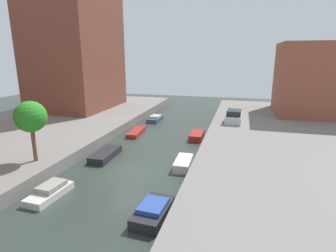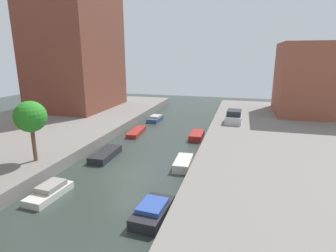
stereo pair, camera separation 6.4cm
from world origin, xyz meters
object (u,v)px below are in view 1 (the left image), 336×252
Objects in this scene: low_block_right at (316,79)px; moored_boat_right_3 at (183,163)px; street_tree_2 at (31,117)px; apartment_tower_far at (75,38)px; parked_car at (234,117)px; moored_boat_left_5 at (155,119)px; moored_boat_right_2 at (153,211)px; moored_boat_right_4 at (197,136)px; moored_boat_left_4 at (136,132)px; moored_boat_left_3 at (105,154)px; moored_boat_left_2 at (50,192)px.

low_block_right reaches higher than moored_boat_right_3.
apartment_tower_far is at bearing 113.96° from street_tree_2.
apartment_tower_far is 5.04× the size of parked_car.
moored_boat_left_5 is 23.50m from moored_boat_right_2.
moored_boat_left_5 is at bearing 135.94° from moored_boat_right_4.
moored_boat_left_3 is at bearing -89.02° from moored_boat_left_4.
moored_boat_right_2 is at bearing -91.17° from moored_boat_right_3.
street_tree_2 reaches higher than moored_boat_left_5.
moored_boat_left_2 is (-10.94, -19.87, -1.30)m from parked_car.
moored_boat_left_4 is at bearing 73.76° from street_tree_2.
apartment_tower_far is 2.06× the size of low_block_right.
moored_boat_left_4 is at bearing 90.98° from moored_boat_left_3.
moored_boat_left_3 is at bearing 49.27° from street_tree_2.
parked_car is 1.05× the size of moored_boat_left_3.
moored_boat_left_4 is at bearing 114.62° from moored_boat_right_2.
moored_boat_left_3 is 1.28× the size of moored_boat_right_3.
moored_boat_left_4 is at bearing -33.77° from apartment_tower_far.
moored_boat_right_3 is (-3.55, -12.90, -1.29)m from parked_car.
moored_boat_right_4 is (-14.15, -12.73, -5.45)m from low_block_right.
moored_boat_right_2 is at bearing -18.11° from street_tree_2.
moored_boat_right_2 is (19.90, -24.17, -11.03)m from apartment_tower_far.
apartment_tower_far is 28.33m from moored_boat_right_3.
street_tree_2 is 1.52× the size of moored_boat_right_3.
moored_boat_right_2 is (7.24, -0.53, 0.06)m from moored_boat_left_2.
low_block_right is (34.00, 4.23, -5.63)m from apartment_tower_far.
parked_car is at bearing -9.07° from apartment_tower_far.
low_block_right is at bearing 15.78° from moored_boat_left_5.
moored_boat_right_2 reaches higher than moored_boat_left_2.
street_tree_2 is at bearing 139.42° from moored_boat_left_2.
low_block_right is at bearing 63.59° from moored_boat_right_2.
moored_boat_left_2 is 0.98× the size of moored_boat_right_2.
moored_boat_left_3 is (-21.14, -20.62, -5.49)m from low_block_right.
moored_boat_left_2 reaches higher than moored_boat_left_3.
moored_boat_left_4 is (-21.28, -12.73, -5.56)m from low_block_right.
moored_boat_left_5 is 16.56m from moored_boat_right_3.
parked_car is at bearing -10.67° from moored_boat_left_5.
street_tree_2 is 1.41× the size of moored_boat_left_5.
moored_boat_left_2 is at bearing -90.54° from moored_boat_left_5.
street_tree_2 reaches higher than moored_boat_right_3.
low_block_right is at bearing 56.28° from moored_boat_right_3.
moored_boat_left_5 is at bearing 88.79° from moored_boat_left_4.
street_tree_2 is (9.18, -20.66, -6.97)m from apartment_tower_far.
moored_boat_left_3 is (12.86, -16.40, -11.12)m from apartment_tower_far.
moored_boat_left_5 reaches higher than moored_boat_right_3.
moored_boat_left_5 is (3.68, 18.92, -4.14)m from street_tree_2.
moored_boat_right_3 is at bearing -48.06° from moored_boat_left_4.
street_tree_2 is at bearing -130.48° from parked_car.
moored_boat_right_2 is (7.04, -7.77, 0.09)m from moored_boat_left_3.
moored_boat_left_3 is 14.65m from moored_boat_left_5.
moored_boat_left_4 is (12.72, -8.51, -11.19)m from apartment_tower_far.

